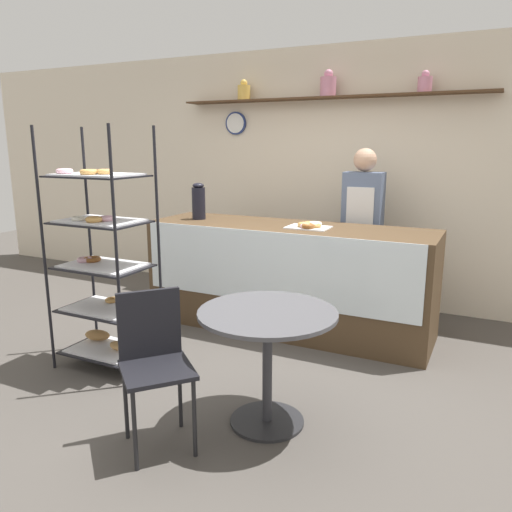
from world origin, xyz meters
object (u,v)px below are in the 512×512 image
object	(u,v)px
pastry_rack	(103,266)
cafe_table	(267,338)
cafe_chair	(154,352)
coffee_carafe	(199,201)
donut_tray_counter	(309,226)
person_worker	(362,226)

from	to	relation	value
pastry_rack	cafe_table	distance (m)	1.51
cafe_chair	cafe_table	bearing A→B (deg)	-7.16
pastry_rack	cafe_chair	xyz separation A→B (m)	(0.97, -0.66, -0.25)
coffee_carafe	donut_tray_counter	size ratio (longest dim) A/B	0.96
donut_tray_counter	person_worker	bearing A→B (deg)	66.01
cafe_chair	donut_tray_counter	distance (m)	2.02
cafe_table	cafe_chair	world-z (taller)	cafe_chair
cafe_table	coffee_carafe	bearing A→B (deg)	133.22
person_worker	cafe_table	bearing A→B (deg)	-90.03
person_worker	pastry_rack	bearing A→B (deg)	-126.85
cafe_chair	coffee_carafe	world-z (taller)	coffee_carafe
person_worker	cafe_chair	world-z (taller)	person_worker
pastry_rack	person_worker	xyz separation A→B (m)	(1.47, 1.97, 0.12)
person_worker	cafe_table	size ratio (longest dim) A/B	1.98
pastry_rack	person_worker	distance (m)	2.46
pastry_rack	cafe_chair	bearing A→B (deg)	-34.41
cafe_table	donut_tray_counter	xyz separation A→B (m)	(-0.30, 1.51, 0.44)
pastry_rack	donut_tray_counter	xyz separation A→B (m)	(1.18, 1.30, 0.20)
pastry_rack	donut_tray_counter	world-z (taller)	pastry_rack
cafe_table	cafe_chair	bearing A→B (deg)	-138.61
cafe_chair	pastry_rack	bearing A→B (deg)	97.04
cafe_chair	donut_tray_counter	size ratio (longest dim) A/B	2.41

